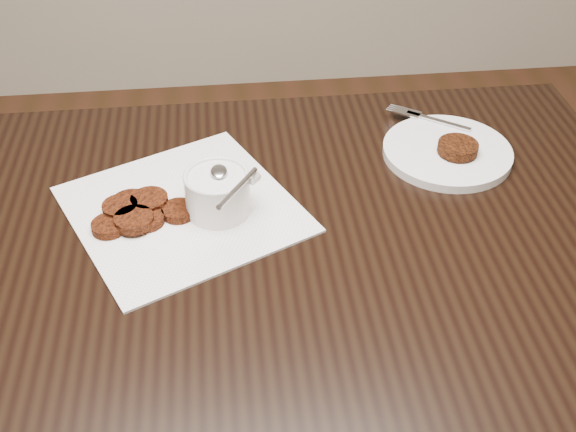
{
  "coord_description": "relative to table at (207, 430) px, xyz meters",
  "views": [
    {
      "loc": [
        -0.02,
        -0.63,
        1.42
      ],
      "look_at": [
        0.07,
        0.13,
        0.8
      ],
      "focal_mm": 43.92,
      "sensor_mm": 36.0,
      "label": 1
    }
  ],
  "objects": [
    {
      "name": "sauce_ramekin",
      "position": [
        0.05,
        0.12,
        0.45
      ],
      "size": [
        0.16,
        0.16,
        0.13
      ],
      "primitive_type": null,
      "rotation": [
        0.0,
        0.0,
        0.33
      ],
      "color": "silver",
      "rests_on": "napkin"
    },
    {
      "name": "patty_cluster",
      "position": [
        -0.08,
        0.12,
        0.39
      ],
      "size": [
        0.23,
        0.23,
        0.02
      ],
      "primitive_type": null,
      "rotation": [
        0.0,
        0.0,
        0.23
      ],
      "color": "maroon",
      "rests_on": "napkin"
    },
    {
      "name": "plate_with_patty",
      "position": [
        0.43,
        0.23,
        0.39
      ],
      "size": [
        0.3,
        0.3,
        0.03
      ],
      "primitive_type": null,
      "rotation": [
        0.0,
        0.0,
        -0.63
      ],
      "color": "white",
      "rests_on": "table"
    },
    {
      "name": "table",
      "position": [
        0.0,
        0.0,
        0.0
      ],
      "size": [
        1.42,
        0.91,
        0.75
      ],
      "primitive_type": "cube",
      "color": "black",
      "rests_on": "floor"
    },
    {
      "name": "napkin",
      "position": [
        -0.01,
        0.13,
        0.38
      ],
      "size": [
        0.42,
        0.42,
        0.0
      ],
      "primitive_type": "cube",
      "rotation": [
        0.0,
        0.0,
        0.44
      ],
      "color": "white",
      "rests_on": "table"
    }
  ]
}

